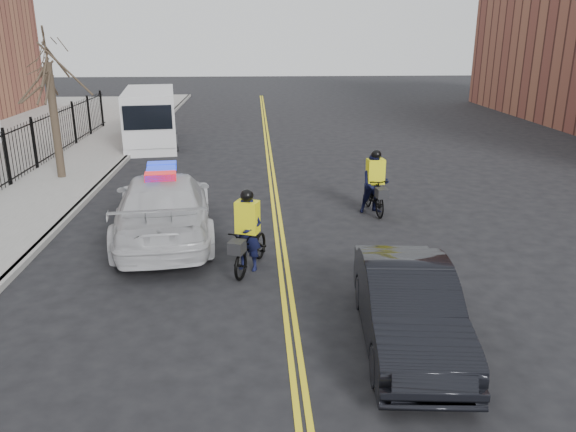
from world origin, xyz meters
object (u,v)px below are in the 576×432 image
(dark_sedan, at_px, (408,307))
(cargo_van, at_px, (151,119))
(police_cruiser, at_px, (164,206))
(cyclist_far, at_px, (375,188))
(cyclist_near, at_px, (248,242))

(dark_sedan, bearing_deg, cargo_van, 116.85)
(dark_sedan, relative_size, cargo_van, 0.67)
(police_cruiser, xyz_separation_m, cyclist_far, (5.87, 1.80, -0.11))
(cyclist_far, bearing_deg, dark_sedan, -103.07)
(cyclist_far, bearing_deg, cyclist_near, -138.62)
(cargo_van, bearing_deg, cyclist_far, -60.69)
(police_cruiser, bearing_deg, cargo_van, -85.88)
(cargo_van, height_order, cyclist_far, cargo_van)
(police_cruiser, bearing_deg, dark_sedan, 124.58)
(dark_sedan, xyz_separation_m, cyclist_near, (-2.74, 3.38, -0.05))
(police_cruiser, bearing_deg, cyclist_near, 128.13)
(police_cruiser, relative_size, cyclist_near, 3.04)
(police_cruiser, distance_m, cyclist_far, 6.14)
(cyclist_near, relative_size, cyclist_far, 1.05)
(police_cruiser, height_order, cyclist_near, cyclist_near)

